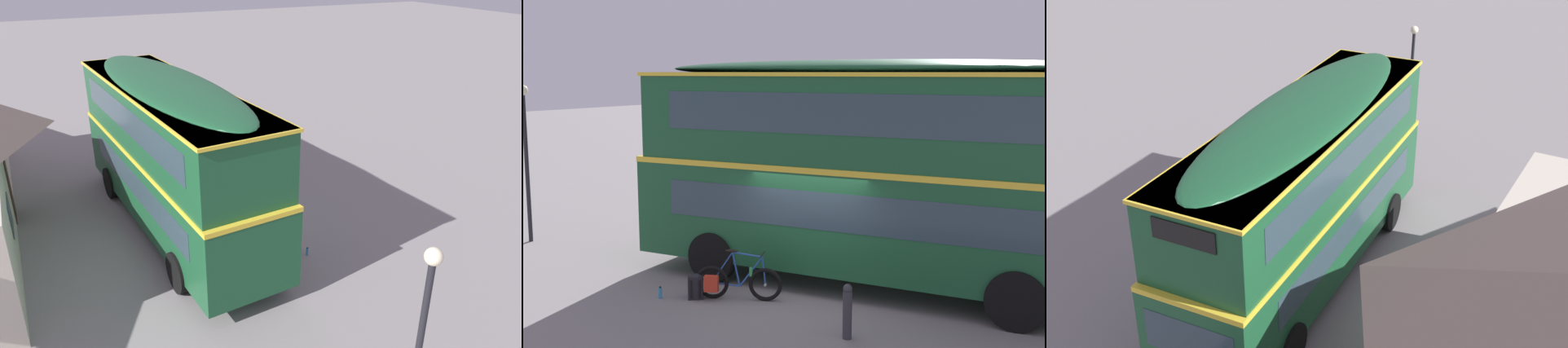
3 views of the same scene
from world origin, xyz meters
TOP-DOWN VIEW (x-y plane):
  - ground_plane at (0.00, 0.00)m, footprint 120.00×120.00m
  - double_decker_bus at (0.75, 1.13)m, footprint 10.42×3.39m
  - touring_bicycle at (-1.17, -1.06)m, footprint 1.65×0.89m
  - backpack_on_ground at (-1.91, -1.41)m, footprint 0.39×0.38m
  - water_bottle_blue_sports at (-2.52, -1.78)m, footprint 0.07×0.07m
  - street_lamp at (-8.68, -0.08)m, footprint 0.28×0.28m
  - kerb_bollard at (1.63, -1.68)m, footprint 0.16×0.16m

SIDE VIEW (x-z plane):
  - ground_plane at x=0.00m, z-range 0.00..0.00m
  - water_bottle_blue_sports at x=-2.52m, z-range -0.01..0.24m
  - backpack_on_ground at x=-1.91m, z-range 0.01..0.52m
  - touring_bicycle at x=-1.17m, z-range -0.15..0.89m
  - kerb_bollard at x=1.63m, z-range 0.01..0.98m
  - street_lamp at x=-8.68m, z-range 0.53..4.73m
  - double_decker_bus at x=0.75m, z-range 0.25..5.04m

